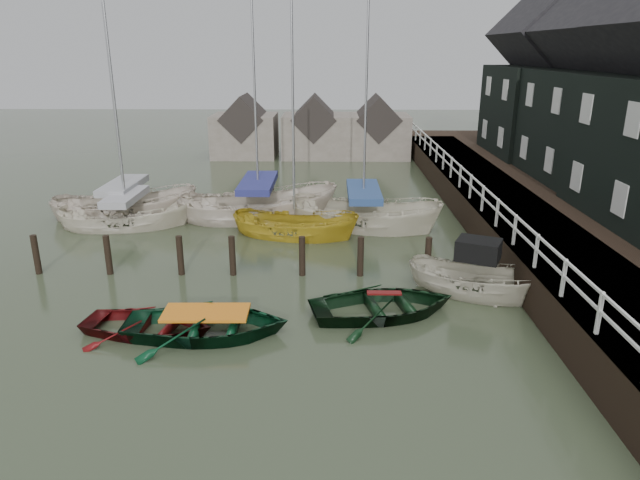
{
  "coord_description": "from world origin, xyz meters",
  "views": [
    {
      "loc": [
        2.13,
        -15.31,
        7.44
      ],
      "look_at": [
        1.82,
        2.67,
        1.4
      ],
      "focal_mm": 32.0,
      "sensor_mm": 36.0,
      "label": 1
    }
  ],
  "objects_px": {
    "sailboat_a": "(128,225)",
    "sailboat_e": "(126,216)",
    "rowboat_dkgreen": "(383,314)",
    "motorboat": "(476,293)",
    "sailboat_d": "(363,226)",
    "sailboat_c": "(295,235)",
    "sailboat_b": "(259,217)",
    "rowboat_green": "(207,335)",
    "rowboat_red": "(149,333)"
  },
  "relations": [
    {
      "from": "motorboat",
      "to": "sailboat_a",
      "type": "relative_size",
      "value": 0.45
    },
    {
      "from": "sailboat_e",
      "to": "sailboat_d",
      "type": "bearing_deg",
      "value": -109.84
    },
    {
      "from": "rowboat_red",
      "to": "rowboat_green",
      "type": "relative_size",
      "value": 0.82
    },
    {
      "from": "rowboat_dkgreen",
      "to": "sailboat_c",
      "type": "height_order",
      "value": "sailboat_c"
    },
    {
      "from": "rowboat_dkgreen",
      "to": "sailboat_e",
      "type": "height_order",
      "value": "sailboat_e"
    },
    {
      "from": "rowboat_green",
      "to": "sailboat_d",
      "type": "bearing_deg",
      "value": -26.77
    },
    {
      "from": "motorboat",
      "to": "sailboat_a",
      "type": "height_order",
      "value": "sailboat_a"
    },
    {
      "from": "sailboat_a",
      "to": "motorboat",
      "type": "bearing_deg",
      "value": -127.12
    },
    {
      "from": "motorboat",
      "to": "sailboat_d",
      "type": "relative_size",
      "value": 0.42
    },
    {
      "from": "rowboat_red",
      "to": "sailboat_b",
      "type": "bearing_deg",
      "value": -0.62
    },
    {
      "from": "sailboat_d",
      "to": "sailboat_b",
      "type": "bearing_deg",
      "value": 94.44
    },
    {
      "from": "sailboat_c",
      "to": "sailboat_e",
      "type": "relative_size",
      "value": 1.01
    },
    {
      "from": "rowboat_red",
      "to": "motorboat",
      "type": "bearing_deg",
      "value": -66.33
    },
    {
      "from": "sailboat_a",
      "to": "sailboat_c",
      "type": "bearing_deg",
      "value": -108.03
    },
    {
      "from": "motorboat",
      "to": "sailboat_d",
      "type": "xyz_separation_m",
      "value": [
        -3.2,
        7.3,
        -0.03
      ]
    },
    {
      "from": "sailboat_a",
      "to": "sailboat_e",
      "type": "relative_size",
      "value": 1.01
    },
    {
      "from": "motorboat",
      "to": "sailboat_b",
      "type": "xyz_separation_m",
      "value": [
        -7.92,
        8.55,
        -0.03
      ]
    },
    {
      "from": "rowboat_dkgreen",
      "to": "sailboat_a",
      "type": "relative_size",
      "value": 0.4
    },
    {
      "from": "sailboat_c",
      "to": "rowboat_dkgreen",
      "type": "bearing_deg",
      "value": -143.59
    },
    {
      "from": "sailboat_a",
      "to": "sailboat_e",
      "type": "distance_m",
      "value": 1.62
    },
    {
      "from": "motorboat",
      "to": "sailboat_d",
      "type": "distance_m",
      "value": 7.97
    },
    {
      "from": "motorboat",
      "to": "sailboat_d",
      "type": "height_order",
      "value": "sailboat_d"
    },
    {
      "from": "sailboat_a",
      "to": "sailboat_b",
      "type": "xyz_separation_m",
      "value": [
        5.62,
        1.4,
        -0.01
      ]
    },
    {
      "from": "motorboat",
      "to": "sailboat_c",
      "type": "bearing_deg",
      "value": 70.03
    },
    {
      "from": "rowboat_dkgreen",
      "to": "sailboat_c",
      "type": "xyz_separation_m",
      "value": [
        -3.06,
        7.44,
        0.02
      ]
    },
    {
      "from": "rowboat_dkgreen",
      "to": "sailboat_d",
      "type": "distance_m",
      "value": 8.74
    },
    {
      "from": "sailboat_d",
      "to": "sailboat_e",
      "type": "xyz_separation_m",
      "value": [
        -10.94,
        1.35,
        0.0
      ]
    },
    {
      "from": "motorboat",
      "to": "rowboat_green",
      "type": "bearing_deg",
      "value": 133.62
    },
    {
      "from": "rowboat_green",
      "to": "sailboat_b",
      "type": "bearing_deg",
      "value": -1.68
    },
    {
      "from": "rowboat_green",
      "to": "sailboat_d",
      "type": "height_order",
      "value": "sailboat_d"
    },
    {
      "from": "rowboat_red",
      "to": "sailboat_d",
      "type": "height_order",
      "value": "sailboat_d"
    },
    {
      "from": "rowboat_green",
      "to": "motorboat",
      "type": "distance_m",
      "value": 8.47
    },
    {
      "from": "rowboat_red",
      "to": "sailboat_a",
      "type": "relative_size",
      "value": 0.34
    },
    {
      "from": "sailboat_d",
      "to": "rowboat_green",
      "type": "bearing_deg",
      "value": 173.74
    },
    {
      "from": "sailboat_a",
      "to": "sailboat_e",
      "type": "xyz_separation_m",
      "value": [
        -0.6,
        1.5,
        -0.01
      ]
    },
    {
      "from": "rowboat_dkgreen",
      "to": "rowboat_green",
      "type": "bearing_deg",
      "value": 92.08
    },
    {
      "from": "rowboat_dkgreen",
      "to": "sailboat_a",
      "type": "bearing_deg",
      "value": 37.54
    },
    {
      "from": "rowboat_green",
      "to": "sailboat_c",
      "type": "relative_size",
      "value": 0.42
    },
    {
      "from": "rowboat_green",
      "to": "rowboat_dkgreen",
      "type": "relative_size",
      "value": 1.03
    },
    {
      "from": "rowboat_green",
      "to": "sailboat_c",
      "type": "xyz_separation_m",
      "value": [
        1.88,
        8.78,
        0.02
      ]
    },
    {
      "from": "sailboat_a",
      "to": "sailboat_c",
      "type": "relative_size",
      "value": 1.0
    },
    {
      "from": "rowboat_red",
      "to": "sailboat_d",
      "type": "bearing_deg",
      "value": -24.75
    },
    {
      "from": "sailboat_c",
      "to": "rowboat_red",
      "type": "bearing_deg",
      "value": 171.95
    },
    {
      "from": "rowboat_red",
      "to": "sailboat_b",
      "type": "xyz_separation_m",
      "value": [
        1.73,
        11.24,
        0.06
      ]
    },
    {
      "from": "sailboat_b",
      "to": "sailboat_c",
      "type": "height_order",
      "value": "sailboat_b"
    },
    {
      "from": "motorboat",
      "to": "sailboat_b",
      "type": "relative_size",
      "value": 0.39
    },
    {
      "from": "sailboat_c",
      "to": "sailboat_b",
      "type": "bearing_deg",
      "value": 49.36
    },
    {
      "from": "sailboat_a",
      "to": "rowboat_dkgreen",
      "type": "bearing_deg",
      "value": -138.61
    },
    {
      "from": "rowboat_green",
      "to": "sailboat_b",
      "type": "distance_m",
      "value": 11.33
    },
    {
      "from": "rowboat_red",
      "to": "sailboat_e",
      "type": "height_order",
      "value": "sailboat_e"
    }
  ]
}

